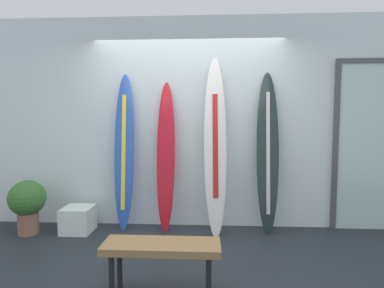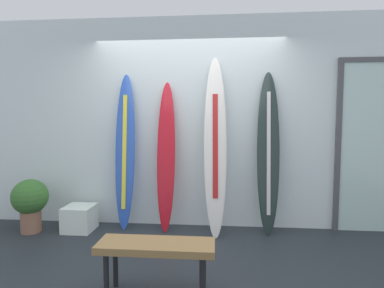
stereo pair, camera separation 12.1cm
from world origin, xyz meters
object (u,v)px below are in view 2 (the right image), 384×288
at_px(surfboard_ivory, 215,145).
at_px(surfboard_crimson, 166,158).
at_px(surfboard_charcoal, 268,153).
at_px(display_block_left, 80,218).
at_px(glass_door, 380,143).
at_px(potted_plant, 30,201).
at_px(surfboard_cobalt, 125,152).
at_px(bench, 156,250).

bearing_deg(surfboard_ivory, surfboard_crimson, 174.24).
relative_size(surfboard_charcoal, display_block_left, 5.63).
distance_m(display_block_left, glass_door, 3.98).
bearing_deg(potted_plant, surfboard_cobalt, 12.41).
xyz_separation_m(surfboard_ivory, bench, (-0.47, -1.42, -0.74)).
height_order(surfboard_cobalt, bench, surfboard_cobalt).
xyz_separation_m(glass_door, potted_plant, (-4.45, -0.41, -0.73)).
xyz_separation_m(surfboard_ivory, glass_door, (2.09, 0.24, 0.02)).
height_order(potted_plant, bench, potted_plant).
height_order(surfboard_cobalt, surfboard_ivory, surfboard_ivory).
bearing_deg(glass_door, potted_plant, -174.74).
bearing_deg(surfboard_charcoal, potted_plant, -175.38).
bearing_deg(surfboard_ivory, potted_plant, -175.83).
relative_size(surfboard_charcoal, potted_plant, 3.01).
relative_size(surfboard_cobalt, bench, 2.15).
height_order(surfboard_cobalt, glass_door, glass_door).
bearing_deg(potted_plant, surfboard_ivory, 4.17).
bearing_deg(surfboard_cobalt, surfboard_crimson, -2.30).
xyz_separation_m(surfboard_ivory, display_block_left, (-1.76, -0.07, -0.96)).
relative_size(surfboard_charcoal, glass_door, 0.93).
height_order(surfboard_crimson, bench, surfboard_crimson).
distance_m(surfboard_cobalt, surfboard_crimson, 0.55).
distance_m(display_block_left, potted_plant, 0.66).
height_order(surfboard_ivory, display_block_left, surfboard_ivory).
distance_m(surfboard_cobalt, surfboard_charcoal, 1.85).
relative_size(surfboard_ivory, bench, 2.36).
bearing_deg(surfboard_charcoal, surfboard_crimson, -179.62).
xyz_separation_m(surfboard_cobalt, potted_plant, (-1.17, -0.26, -0.61)).
distance_m(surfboard_ivory, potted_plant, 2.47).
relative_size(display_block_left, glass_door, 0.16).
bearing_deg(surfboard_ivory, bench, -108.14).
bearing_deg(display_block_left, surfboard_ivory, 2.19).
bearing_deg(potted_plant, bench, -33.42).
height_order(surfboard_ivory, surfboard_charcoal, surfboard_ivory).
height_order(display_block_left, bench, bench).
bearing_deg(bench, potted_plant, 146.58).
bearing_deg(display_block_left, bench, -46.32).
bearing_deg(display_block_left, surfboard_cobalt, 15.00).
height_order(surfboard_ivory, potted_plant, surfboard_ivory).
relative_size(surfboard_charcoal, bench, 2.16).
height_order(surfboard_cobalt, potted_plant, surfboard_cobalt).
height_order(surfboard_charcoal, potted_plant, surfboard_charcoal).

